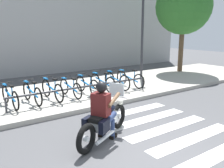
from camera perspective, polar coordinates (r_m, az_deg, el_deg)
The scene contains 21 objects.
ground_plane at distance 5.49m, azimuth 10.55°, elevation -15.63°, with size 48.00×48.00×0.00m, color #4C4C4F.
sidewalk at distance 9.70m, azimuth -12.43°, elevation -2.63°, with size 24.00×4.40×0.15m, color #A8A399.
crosswalk_stripe_1 at distance 5.95m, azimuth 24.80°, elevation -14.29°, with size 2.80×0.40×0.01m, color white.
crosswalk_stripe_2 at distance 6.33m, azimuth 18.46°, elevation -12.07°, with size 2.80×0.40×0.01m, color white.
crosswalk_stripe_3 at distance 6.79m, azimuth 12.99°, elevation -10.02°, with size 2.80×0.40×0.01m, color white.
crosswalk_stripe_4 at distance 7.30m, azimuth 8.32°, elevation -8.16°, with size 2.80×0.40×0.01m, color white.
crosswalk_stripe_5 at distance 7.87m, azimuth 4.32°, elevation -6.52°, with size 2.80×0.40×0.01m, color white.
motorcycle at distance 5.81m, azimuth -1.78°, elevation -8.69°, with size 2.03×1.14×1.26m.
rider at distance 5.63m, azimuth -2.22°, elevation -5.42°, with size 0.76×0.71×1.45m.
bicycle_0 at distance 8.42m, azimuth -22.97°, elevation -2.72°, with size 0.48×1.64×0.75m.
bicycle_1 at distance 8.58m, azimuth -18.37°, elevation -2.03°, with size 0.48×1.63×0.77m.
bicycle_2 at distance 8.79m, azimuth -13.97°, elevation -1.33°, with size 0.48×1.67×0.80m.
bicycle_3 at distance 9.06m, azimuth -9.80°, elevation -0.89°, with size 0.48×1.57×0.73m.
bicycle_4 at distance 9.37m, azimuth -5.89°, elevation -0.24°, with size 0.48×1.61×0.77m.
bicycle_5 at distance 9.72m, azimuth -2.25°, elevation 0.36°, with size 0.48×1.68×0.80m.
bicycle_6 at distance 10.11m, azimuth 1.13°, elevation 0.84°, with size 0.48×1.63×0.80m.
bicycle_7 at distance 10.54m, azimuth 4.24°, elevation 1.25°, with size 0.48×1.73×0.78m.
bike_rack at distance 8.72m, azimuth -6.16°, elevation -0.73°, with size 5.55×0.07×0.49m.
street_lamp at distance 12.21m, azimuth 7.20°, elevation 12.69°, with size 0.28×0.28×4.31m.
tree_near_rack at distance 15.05m, azimuth 16.57°, elevation 17.13°, with size 3.19×3.19×5.50m.
building_backdrop at distance 14.83m, azimuth -21.87°, elevation 14.63°, with size 24.00×1.20×6.64m, color #9C9C9C.
Camera 1 is at (-3.51, -3.34, 2.58)m, focal length 38.66 mm.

